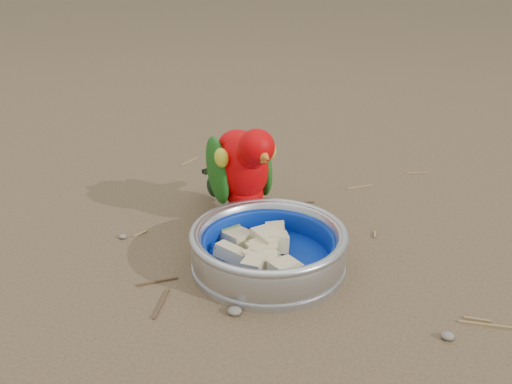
# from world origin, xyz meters

# --- Properties ---
(ground) EXTENTS (60.00, 60.00, 0.00)m
(ground) POSITION_xyz_m (0.00, 0.00, 0.00)
(ground) COLOR brown
(food_bowl) EXTENTS (0.22, 0.22, 0.02)m
(food_bowl) POSITION_xyz_m (0.10, 0.04, 0.01)
(food_bowl) COLOR #B2B2BA
(food_bowl) RESTS_ON ground
(bowl_wall) EXTENTS (0.22, 0.22, 0.04)m
(bowl_wall) POSITION_xyz_m (0.10, 0.04, 0.04)
(bowl_wall) COLOR #B2B2BA
(bowl_wall) RESTS_ON food_bowl
(fruit_wedges) EXTENTS (0.13, 0.13, 0.03)m
(fruit_wedges) POSITION_xyz_m (0.10, 0.04, 0.03)
(fruit_wedges) COLOR #CBB785
(fruit_wedges) RESTS_ON food_bowl
(lory_parrot) EXTENTS (0.19, 0.23, 0.17)m
(lory_parrot) POSITION_xyz_m (0.05, 0.17, 0.09)
(lory_parrot) COLOR #BF0103
(lory_parrot) RESTS_ON ground
(ground_debris) EXTENTS (0.90, 0.80, 0.01)m
(ground_debris) POSITION_xyz_m (0.01, 0.01, 0.00)
(ground_debris) COLOR olive
(ground_debris) RESTS_ON ground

